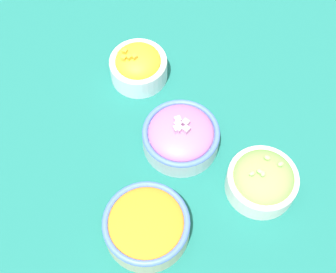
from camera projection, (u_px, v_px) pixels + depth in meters
ground_plane at (168, 143)px, 1.01m from camera, size 3.00×3.00×0.00m
bowl_red_onion at (181, 136)px, 0.98m from camera, size 0.16×0.16×0.08m
bowl_carrots at (146, 225)px, 0.88m from camera, size 0.17×0.17×0.06m
bowl_squash at (138, 65)px, 1.06m from camera, size 0.13×0.13×0.09m
bowl_lettuce at (262, 180)px, 0.93m from camera, size 0.14×0.14×0.09m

